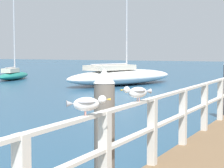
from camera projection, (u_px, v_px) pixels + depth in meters
name	position (u px, v px, depth m)	size (l,w,h in m)	color
pier_railing	(220.00, 95.00, 10.54)	(0.12, 18.60, 1.01)	beige
dock_piling_near	(104.00, 138.00, 5.86)	(0.29, 0.29, 1.90)	#6B6056
seagull_foreground	(87.00, 103.00, 4.60)	(0.40, 0.34, 0.21)	white
seagull_background	(137.00, 92.00, 5.86)	(0.31, 0.42, 0.21)	white
boat_0	(121.00, 76.00, 26.75)	(5.43, 8.83, 11.57)	white
boat_3	(13.00, 75.00, 31.22)	(2.38, 4.58, 6.16)	#197266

